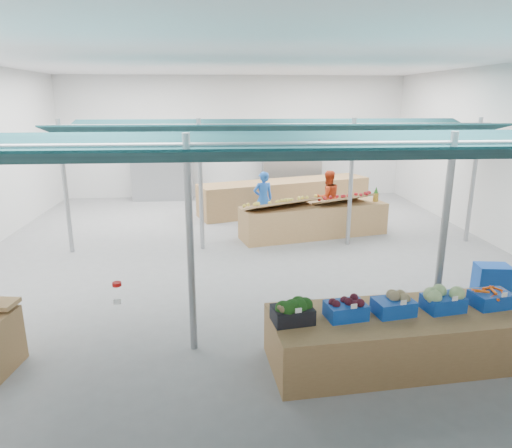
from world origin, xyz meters
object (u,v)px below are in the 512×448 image
(fruit_counter, at_px, (314,221))
(crate_stack, at_px, (491,283))
(veg_counter, at_px, (405,337))
(vendor_right, at_px, (327,198))
(vendor_left, at_px, (263,199))

(fruit_counter, xyz_separation_m, crate_stack, (2.24, -4.13, -0.08))
(fruit_counter, bearing_deg, veg_counter, -103.22)
(vendor_right, bearing_deg, fruit_counter, 48.16)
(vendor_left, bearing_deg, vendor_right, 166.77)
(crate_stack, relative_size, vendor_left, 0.44)
(veg_counter, height_order, vendor_left, vendor_left)
(fruit_counter, xyz_separation_m, vendor_right, (0.60, 1.10, 0.35))
(fruit_counter, height_order, crate_stack, fruit_counter)
(fruit_counter, bearing_deg, crate_stack, -74.75)
(fruit_counter, bearing_deg, vendor_left, 124.26)
(veg_counter, xyz_separation_m, vendor_left, (-1.20, 6.92, 0.41))
(crate_stack, distance_m, vendor_right, 5.50)
(veg_counter, bearing_deg, vendor_right, 80.49)
(crate_stack, xyz_separation_m, vendor_right, (-1.64, 5.23, 0.43))
(veg_counter, height_order, vendor_right, vendor_right)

